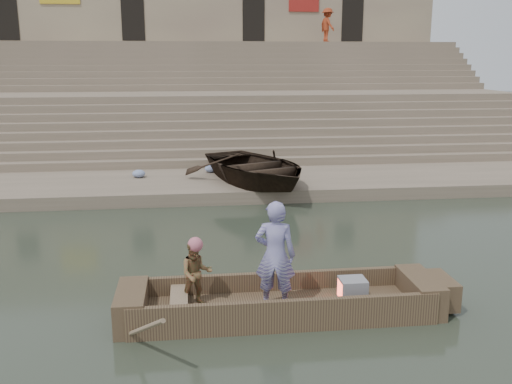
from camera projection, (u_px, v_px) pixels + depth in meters
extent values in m
plane|color=#242E22|center=(144.00, 285.00, 11.31)|extent=(120.00, 120.00, 0.00)
cube|color=#82705D|center=(161.00, 186.00, 18.99)|extent=(32.00, 4.00, 0.40)
cube|color=#82705D|center=(167.00, 124.00, 25.95)|extent=(32.00, 3.00, 2.80)
cube|color=#82705D|center=(170.00, 89.00, 32.42)|extent=(32.00, 3.00, 5.20)
cube|color=#82705D|center=(163.00, 169.00, 21.12)|extent=(32.00, 0.50, 0.70)
cube|color=#82705D|center=(163.00, 163.00, 21.57)|extent=(32.00, 0.50, 1.00)
cube|color=#82705D|center=(164.00, 156.00, 22.02)|extent=(32.00, 0.50, 1.30)
cube|color=#82705D|center=(164.00, 151.00, 22.47)|extent=(32.00, 0.50, 1.60)
cube|color=#82705D|center=(164.00, 145.00, 22.91)|extent=(32.00, 0.50, 1.90)
cube|color=#82705D|center=(165.00, 139.00, 23.36)|extent=(32.00, 0.50, 2.20)
cube|color=#82705D|center=(165.00, 134.00, 23.81)|extent=(32.00, 0.50, 2.50)
cube|color=#82705D|center=(165.00, 129.00, 24.26)|extent=(32.00, 0.50, 2.80)
cube|color=#82705D|center=(168.00, 117.00, 27.60)|extent=(32.00, 0.50, 3.10)
cube|color=#82705D|center=(168.00, 113.00, 28.05)|extent=(32.00, 0.50, 3.40)
cube|color=#82705D|center=(168.00, 109.00, 28.50)|extent=(32.00, 0.50, 3.70)
cube|color=#82705D|center=(168.00, 105.00, 28.94)|extent=(32.00, 0.50, 4.00)
cube|color=#82705D|center=(168.00, 101.00, 29.39)|extent=(32.00, 0.50, 4.30)
cube|color=#82705D|center=(169.00, 98.00, 29.84)|extent=(32.00, 0.50, 4.60)
cube|color=#82705D|center=(169.00, 94.00, 30.29)|extent=(32.00, 0.50, 4.90)
cube|color=#82705D|center=(169.00, 91.00, 30.73)|extent=(32.00, 0.50, 5.20)
cube|color=tan|center=(170.00, 37.00, 35.58)|extent=(32.00, 5.00, 11.20)
cube|color=black|center=(6.00, 16.00, 31.93)|extent=(1.30, 0.18, 2.60)
cube|color=black|center=(133.00, 17.00, 32.75)|extent=(1.30, 0.18, 2.60)
cube|color=black|center=(253.00, 18.00, 33.57)|extent=(1.30, 0.18, 2.60)
cube|color=black|center=(352.00, 19.00, 34.27)|extent=(1.30, 0.18, 2.60)
cube|color=maroon|center=(304.00, 1.00, 33.62)|extent=(1.80, 0.10, 1.20)
cube|color=brown|center=(280.00, 309.00, 9.98)|extent=(5.00, 1.30, 0.22)
cube|color=brown|center=(286.00, 316.00, 9.34)|extent=(5.20, 0.12, 0.56)
cube|color=brown|center=(275.00, 287.00, 10.54)|extent=(5.20, 0.12, 0.56)
cube|color=brown|center=(132.00, 307.00, 9.64)|extent=(0.50, 1.30, 0.60)
cube|color=brown|center=(420.00, 292.00, 10.23)|extent=(0.50, 1.30, 0.60)
cube|color=brown|center=(441.00, 290.00, 10.27)|extent=(0.35, 0.90, 0.50)
cube|color=#937A5B|center=(179.00, 299.00, 9.71)|extent=(0.30, 1.20, 0.08)
cylinder|color=#937A5B|center=(136.00, 331.00, 8.79)|extent=(1.03, 2.10, 1.36)
sphere|color=#C15F70|center=(195.00, 245.00, 9.64)|extent=(0.26, 0.26, 0.26)
imported|color=navy|center=(275.00, 255.00, 9.59)|extent=(0.78, 0.61, 1.90)
imported|color=#277635|center=(196.00, 274.00, 9.76)|extent=(0.62, 0.51, 1.17)
cube|color=gray|center=(352.00, 289.00, 10.06)|extent=(0.46, 0.42, 0.40)
cube|color=#E5593F|center=(341.00, 290.00, 10.03)|extent=(0.04, 0.34, 0.32)
imported|color=#2D2116|center=(256.00, 167.00, 18.47)|extent=(5.27, 6.08, 1.06)
imported|color=maroon|center=(327.00, 25.00, 32.37)|extent=(1.03, 1.38, 1.89)
ellipsoid|color=#3F5999|center=(211.00, 168.00, 20.28)|extent=(0.44, 0.44, 0.26)
ellipsoid|color=#3F5999|center=(139.00, 174.00, 19.40)|extent=(0.44, 0.44, 0.26)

